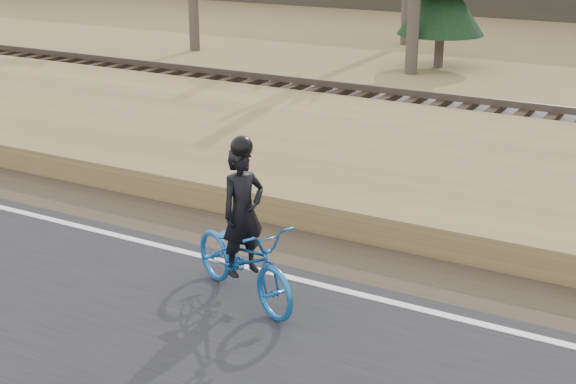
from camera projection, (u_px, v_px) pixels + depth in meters
The scene contains 8 objects.
ground at pixel (258, 282), 10.27m from camera, with size 120.00×120.00×0.00m, color olive.
road at pixel (131, 373), 8.20m from camera, with size 120.00×6.00×0.06m, color black.
edge_line at pixel (266, 272), 10.41m from camera, with size 120.00×0.12×0.01m, color silver.
shoulder at pixel (303, 248), 11.25m from camera, with size 120.00×1.60×0.04m, color #473A2B.
embankment at pixel (386, 177), 13.65m from camera, with size 120.00×5.00×0.44m, color olive.
ballast at pixel (457, 127), 16.77m from camera, with size 120.00×3.00×0.45m, color slate.
railroad at pixel (458, 113), 16.67m from camera, with size 120.00×2.40×0.29m.
cyclist at pixel (244, 250), 9.49m from camera, with size 2.08×1.44×2.04m.
Camera 1 is at (4.89, -7.92, 4.50)m, focal length 50.00 mm.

